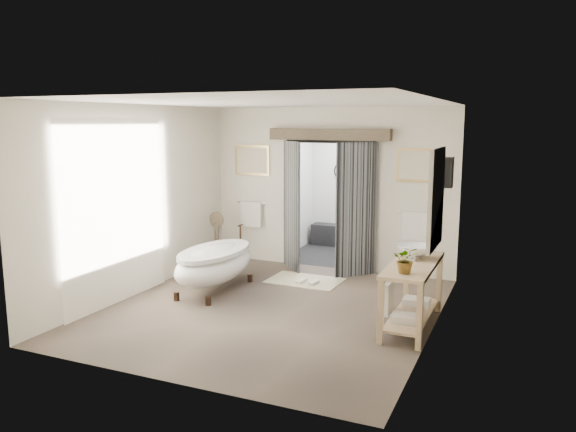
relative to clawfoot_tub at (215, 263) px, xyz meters
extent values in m
plane|color=brown|center=(1.18, -0.43, -0.45)|extent=(5.00, 5.00, 0.00)
cube|color=beige|center=(1.18, -2.93, 1.00)|extent=(4.50, 0.02, 2.90)
cube|color=beige|center=(-1.07, -0.43, 1.00)|extent=(0.02, 5.00, 2.90)
cube|color=beige|center=(3.43, -0.43, 1.00)|extent=(0.02, 5.00, 2.90)
cube|color=beige|center=(-0.35, 2.07, 1.00)|extent=(1.45, 0.02, 2.90)
cube|color=beige|center=(2.70, 2.07, 1.00)|extent=(1.45, 0.02, 2.90)
cube|color=beige|center=(1.18, 2.07, 2.15)|extent=(1.60, 0.02, 0.60)
cube|color=white|center=(1.18, -0.43, 2.45)|extent=(4.50, 5.00, 0.02)
cube|color=silver|center=(-1.02, -1.03, 0.90)|extent=(0.02, 2.20, 2.70)
cube|color=gray|center=(3.40, -0.34, 1.25)|extent=(0.05, 0.95, 1.25)
cube|color=silver|center=(3.37, -0.34, 1.25)|extent=(0.01, 0.80, 1.10)
cube|color=black|center=(3.31, 1.12, 1.45)|extent=(0.20, 0.20, 0.45)
sphere|color=#FFCC8C|center=(3.31, 1.12, 1.45)|extent=(0.10, 0.10, 0.10)
cube|color=black|center=(1.18, 3.07, -0.44)|extent=(2.20, 2.00, 0.01)
cube|color=white|center=(1.18, 3.07, 2.05)|extent=(2.20, 2.00, 0.02)
cube|color=white|center=(1.18, 4.07, 0.80)|extent=(2.20, 0.02, 2.50)
cube|color=white|center=(0.08, 3.07, 0.80)|extent=(0.02, 2.00, 2.50)
cube|color=white|center=(2.28, 3.07, 0.80)|extent=(0.02, 2.00, 2.50)
cube|color=black|center=(1.18, 3.89, -0.22)|extent=(2.00, 0.35, 0.45)
cylinder|color=silver|center=(0.78, 4.04, 1.15)|extent=(0.40, 0.03, 0.40)
cylinder|color=silver|center=(1.58, 4.04, 1.15)|extent=(0.40, 0.03, 0.40)
cube|color=black|center=(0.38, 2.07, 0.70)|extent=(0.07, 0.10, 2.30)
cube|color=black|center=(1.98, 2.07, 0.70)|extent=(0.07, 0.10, 2.30)
cube|color=black|center=(1.18, 2.07, 1.85)|extent=(1.67, 0.10, 0.07)
cube|color=black|center=(0.58, 1.72, 0.70)|extent=(0.56, 0.62, 2.30)
cube|color=black|center=(1.78, 1.72, 0.70)|extent=(0.56, 0.62, 2.30)
cube|color=brown|center=(1.18, 1.97, 1.97)|extent=(2.20, 0.20, 0.20)
cube|color=tan|center=(-0.37, 2.05, 1.47)|extent=(0.72, 0.03, 0.57)
cube|color=beige|center=(-0.37, 2.04, 1.47)|extent=(0.62, 0.01, 0.47)
cube|color=tan|center=(2.73, 2.05, 1.47)|extent=(0.72, 0.03, 0.57)
cube|color=beige|center=(2.73, 2.04, 1.47)|extent=(0.62, 0.01, 0.47)
cylinder|color=silver|center=(-0.37, 2.01, 0.67)|extent=(0.60, 0.02, 0.02)
cube|color=silver|center=(-0.37, 1.99, 0.45)|extent=(0.42, 0.08, 0.48)
cylinder|color=silver|center=(2.73, 2.01, 0.67)|extent=(0.60, 0.02, 0.02)
cube|color=silver|center=(2.73, 1.99, 0.45)|extent=(0.42, 0.08, 0.48)
cylinder|color=#322218|center=(-0.28, -0.66, -0.38)|extent=(0.09, 0.09, 0.13)
cylinder|color=#322218|center=(0.28, -0.66, -0.38)|extent=(0.09, 0.09, 0.13)
cylinder|color=#322218|center=(-0.28, 0.66, -0.38)|extent=(0.09, 0.09, 0.13)
cylinder|color=#322218|center=(0.28, 0.66, -0.38)|extent=(0.09, 0.09, 0.13)
ellipsoid|color=white|center=(0.00, 0.00, -0.02)|extent=(0.84, 1.87, 0.59)
cylinder|color=#322218|center=(0.00, 0.86, 0.35)|extent=(0.03, 0.03, 0.24)
cube|color=tan|center=(2.92, -1.08, -0.02)|extent=(0.07, 0.07, 0.85)
cube|color=tan|center=(3.38, -1.08, -0.02)|extent=(0.07, 0.07, 0.85)
cube|color=tan|center=(2.92, 0.40, -0.02)|extent=(0.07, 0.07, 0.85)
cube|color=tan|center=(3.38, 0.40, -0.02)|extent=(0.07, 0.07, 0.85)
cube|color=tan|center=(3.15, -0.34, 0.38)|extent=(0.55, 1.60, 0.05)
cube|color=tan|center=(3.15, -0.34, -0.29)|extent=(0.45, 1.50, 0.03)
cylinder|color=silver|center=(2.88, -0.34, 0.15)|extent=(0.02, 1.40, 0.02)
cube|color=silver|center=(2.88, -0.49, -0.05)|extent=(0.06, 0.34, 0.42)
cube|color=silver|center=(3.15, -0.69, -0.22)|extent=(0.35, 0.25, 0.10)
cube|color=silver|center=(3.15, 0.01, -0.22)|extent=(0.35, 0.25, 0.10)
cube|color=brown|center=(-0.76, 1.36, -0.41)|extent=(0.20, 0.20, 0.07)
cylinder|color=brown|center=(-0.76, 1.36, 0.00)|extent=(0.08, 0.08, 0.75)
cylinder|color=silver|center=(-0.76, 1.38, 0.42)|extent=(0.27, 0.02, 0.27)
cylinder|color=brown|center=(-0.76, 1.36, 0.42)|extent=(0.30, 0.01, 0.30)
cube|color=beige|center=(1.10, 1.07, -0.44)|extent=(1.22, 0.82, 0.01)
cube|color=silver|center=(1.10, 0.92, -0.41)|extent=(0.13, 0.25, 0.05)
cube|color=silver|center=(1.32, 0.92, -0.41)|extent=(0.13, 0.25, 0.05)
imported|color=white|center=(3.12, -0.05, 0.49)|extent=(0.53, 0.53, 0.17)
imported|color=gray|center=(3.16, -0.86, 0.57)|extent=(0.35, 0.31, 0.33)
imported|color=gray|center=(3.11, -0.21, 0.50)|extent=(0.11, 0.11, 0.19)
imported|color=gray|center=(3.08, 0.30, 0.48)|extent=(0.14, 0.14, 0.16)
camera|label=1|loc=(4.45, -7.39, 2.19)|focal=35.00mm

